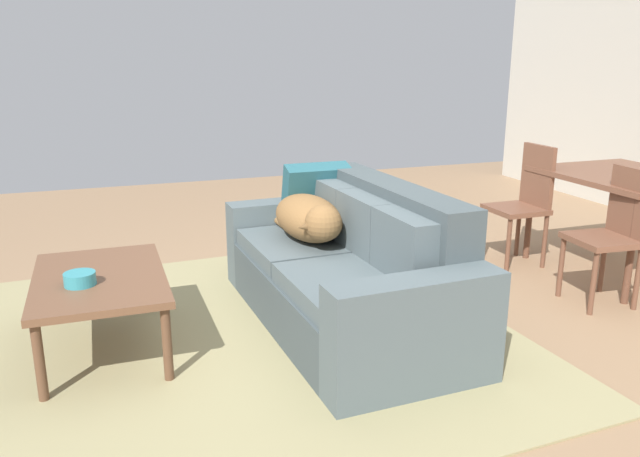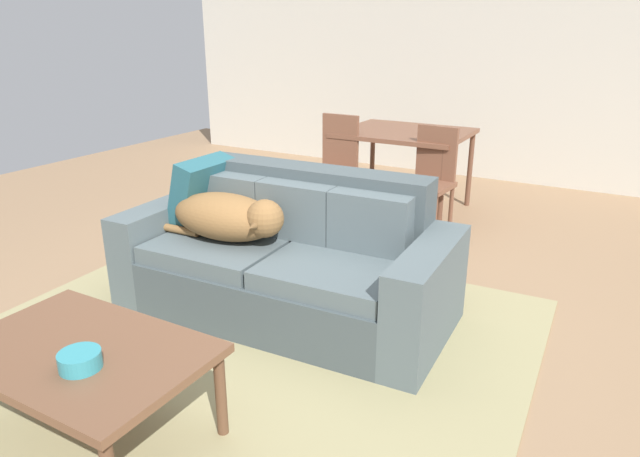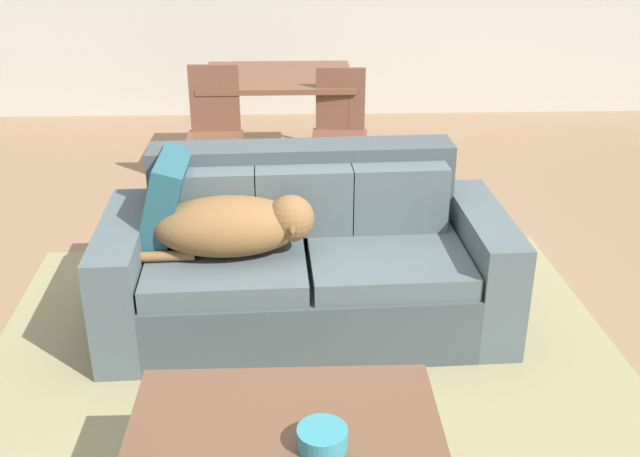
{
  "view_description": "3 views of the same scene",
  "coord_description": "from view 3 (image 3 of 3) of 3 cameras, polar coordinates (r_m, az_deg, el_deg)",
  "views": [
    {
      "loc": [
        3.38,
        -1.44,
        1.64
      ],
      "look_at": [
        -0.21,
        -0.16,
        0.58
      ],
      "focal_mm": 35.21,
      "sensor_mm": 36.0,
      "label": 1
    },
    {
      "loc": [
        1.76,
        -2.81,
        1.73
      ],
      "look_at": [
        0.19,
        -0.04,
        0.6
      ],
      "focal_mm": 32.19,
      "sensor_mm": 36.0,
      "label": 2
    },
    {
      "loc": [
        -0.09,
        -3.51,
        2.11
      ],
      "look_at": [
        0.02,
        -0.29,
        0.64
      ],
      "focal_mm": 42.15,
      "sensor_mm": 36.0,
      "label": 3
    }
  ],
  "objects": [
    {
      "name": "bowl_on_coffee_table",
      "position": [
        2.51,
        0.17,
        -15.63
      ],
      "size": [
        0.17,
        0.17,
        0.07
      ],
      "primitive_type": "cylinder",
      "color": "teal",
      "rests_on": "coffee_table"
    },
    {
      "name": "dining_chair_near_left",
      "position": [
        5.51,
        -8.01,
        7.6
      ],
      "size": [
        0.4,
        0.4,
        0.96
      ],
      "rotation": [
        0.0,
        0.0,
        -0.0
      ],
      "color": "brown",
      "rests_on": "ground"
    },
    {
      "name": "dog_on_left_cushion",
      "position": [
        3.67,
        -6.38,
        0.24
      ],
      "size": [
        0.91,
        0.41,
        0.3
      ],
      "rotation": [
        0.0,
        0.0,
        0.04
      ],
      "color": "brown",
      "rests_on": "couch"
    },
    {
      "name": "ground_plane",
      "position": [
        4.09,
        -0.46,
        -6.52
      ],
      "size": [
        10.0,
        10.0,
        0.0
      ],
      "primitive_type": "plane",
      "color": "#927151"
    },
    {
      "name": "dining_table",
      "position": [
        5.99,
        -3.26,
        10.91
      ],
      "size": [
        1.16,
        0.99,
        0.78
      ],
      "color": "brown",
      "rests_on": "ground"
    },
    {
      "name": "coffee_table",
      "position": [
        2.64,
        -2.67,
        -15.71
      ],
      "size": [
        1.06,
        0.7,
        0.46
      ],
      "color": "brown",
      "rests_on": "ground"
    },
    {
      "name": "dining_chair_near_right",
      "position": [
        5.52,
        1.51,
        7.69
      ],
      "size": [
        0.43,
        0.43,
        0.93
      ],
      "rotation": [
        0.0,
        0.0,
        -0.09
      ],
      "color": "brown",
      "rests_on": "ground"
    },
    {
      "name": "throw_pillow_by_left_arm",
      "position": [
        3.85,
        -11.69,
        2.0
      ],
      "size": [
        0.26,
        0.46,
        0.49
      ],
      "primitive_type": "cube",
      "rotation": [
        0.0,
        0.27,
        0.0
      ],
      "color": "#24545E",
      "rests_on": "couch"
    },
    {
      "name": "couch",
      "position": [
        3.91,
        -1.1,
        -2.55
      ],
      "size": [
        2.08,
        1.02,
        0.88
      ],
      "rotation": [
        0.0,
        0.0,
        0.04
      ],
      "color": "#414B4E",
      "rests_on": "ground"
    },
    {
      "name": "area_rug",
      "position": [
        3.52,
        -0.82,
        -12.25
      ],
      "size": [
        3.24,
        3.21,
        0.01
      ],
      "primitive_type": "cube",
      "rotation": [
        0.0,
        0.0,
        0.04
      ],
      "color": "#978E62",
      "rests_on": "ground"
    }
  ]
}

